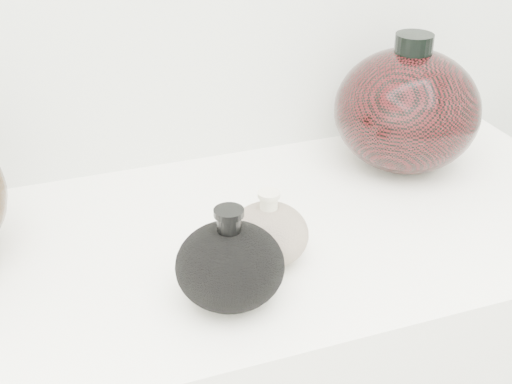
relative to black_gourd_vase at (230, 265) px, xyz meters
name	(u,v)px	position (x,y,z in m)	size (l,w,h in m)	color
black_gourd_vase	(230,265)	(0.00, 0.00, 0.00)	(0.16, 0.16, 0.13)	black
cream_gourd_vase	(268,234)	(0.07, 0.06, -0.01)	(0.13, 0.13, 0.10)	beige
right_round_pot	(407,110)	(0.38, 0.24, 0.05)	(0.24, 0.24, 0.22)	black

